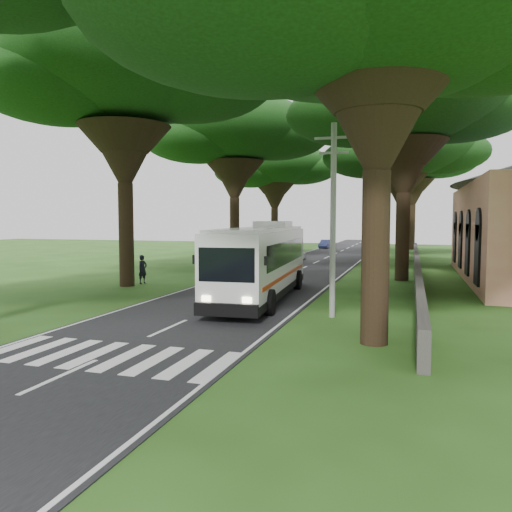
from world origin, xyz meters
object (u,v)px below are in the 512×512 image
at_px(distant_car_a, 297,254).
at_px(distant_car_b, 325,244).
at_px(pole_near, 333,217).
at_px(distant_car_c, 371,243).
at_px(pole_mid, 371,218).
at_px(pedestrian, 143,269).
at_px(pole_far, 385,218).
at_px(coach_bus, 262,261).

distance_m(distant_car_a, distant_car_b, 21.13).
distance_m(pole_near, distant_car_c, 52.79).
distance_m(pole_mid, distant_car_b, 30.28).
height_order(pole_mid, distant_car_a, pole_mid).
bearing_deg(pedestrian, distant_car_b, 9.94).
relative_size(pole_near, pedestrian, 4.38).
relative_size(pole_mid, distant_car_b, 2.24).
bearing_deg(pole_far, distant_car_b, 133.77).
bearing_deg(coach_bus, pedestrian, 153.80).
relative_size(pole_far, distant_car_a, 2.18).
height_order(pole_far, distant_car_a, pole_far).
relative_size(coach_bus, distant_car_b, 3.52).
xyz_separation_m(pole_mid, pedestrian, (-13.15, -12.73, -3.27)).
xyz_separation_m(pole_near, distant_car_b, (-8.47, 48.85, -3.56)).
bearing_deg(coach_bus, pole_far, 79.22).
relative_size(pole_far, coach_bus, 0.64).
xyz_separation_m(coach_bus, distant_car_c, (1.68, 48.97, -1.34)).
xyz_separation_m(pole_near, coach_bus, (-4.18, 3.64, -2.21)).
relative_size(pole_mid, pole_far, 1.00).
distance_m(distant_car_c, pedestrian, 46.58).
height_order(pole_far, coach_bus, pole_far).
relative_size(pole_near, distant_car_c, 1.92).
height_order(distant_car_a, pedestrian, pedestrian).
xyz_separation_m(pole_mid, pole_far, (0.00, 20.00, 0.00)).
distance_m(coach_bus, distant_car_b, 45.43).
relative_size(pole_mid, pedestrian, 4.38).
distance_m(pole_mid, pole_far, 20.00).
distance_m(distant_car_a, distant_car_c, 25.43).
bearing_deg(distant_car_a, pole_mid, 130.50).
bearing_deg(pedestrian, coach_bus, -95.62).
bearing_deg(coach_bus, distant_car_a, 94.26).
height_order(pole_near, pedestrian, pole_near).
distance_m(coach_bus, pedestrian, 9.74).
height_order(pole_mid, distant_car_b, pole_mid).
relative_size(pole_near, pole_far, 1.00).
bearing_deg(distant_car_b, pedestrian, -93.05).
xyz_separation_m(pole_far, pedestrian, (-13.15, -32.73, -3.27)).
bearing_deg(coach_bus, pole_mid, 71.45).
xyz_separation_m(coach_bus, distant_car_b, (-4.30, 45.20, -1.35)).
height_order(pole_near, distant_car_c, pole_near).
relative_size(coach_bus, distant_car_c, 3.02).
bearing_deg(distant_car_b, pole_mid, -70.25).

